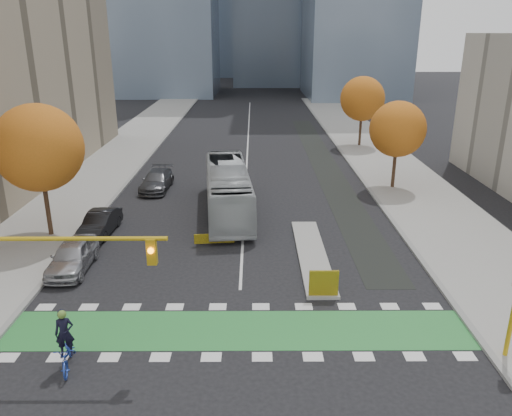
{
  "coord_description": "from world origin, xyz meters",
  "views": [
    {
      "loc": [
        0.68,
        -16.92,
        12.04
      ],
      "look_at": [
        0.8,
        8.72,
        3.0
      ],
      "focal_mm": 35.0,
      "sensor_mm": 36.0,
      "label": 1
    }
  ],
  "objects_px": {
    "bus": "(228,190)",
    "parked_car_c": "(157,181)",
    "parked_car_a": "(72,256)",
    "parked_car_b": "(100,223)",
    "tree_east_far": "(362,99)",
    "hazard_board": "(324,283)",
    "tree_west": "(39,148)",
    "traffic_signal_west": "(17,266)",
    "cyclist": "(67,349)",
    "tree_east_near": "(398,129)"
  },
  "relations": [
    {
      "from": "bus",
      "to": "parked_car_c",
      "type": "relative_size",
      "value": 2.35
    },
    {
      "from": "parked_car_a",
      "to": "parked_car_b",
      "type": "xyz_separation_m",
      "value": [
        0.0,
        5.0,
        -0.07
      ]
    },
    {
      "from": "tree_east_far",
      "to": "parked_car_a",
      "type": "height_order",
      "value": "tree_east_far"
    },
    {
      "from": "tree_east_far",
      "to": "parked_car_a",
      "type": "relative_size",
      "value": 1.64
    },
    {
      "from": "parked_car_b",
      "to": "parked_car_c",
      "type": "relative_size",
      "value": 0.85
    },
    {
      "from": "hazard_board",
      "to": "parked_car_a",
      "type": "bearing_deg",
      "value": 166.49
    },
    {
      "from": "tree_west",
      "to": "tree_east_far",
      "type": "height_order",
      "value": "tree_west"
    },
    {
      "from": "traffic_signal_west",
      "to": "cyclist",
      "type": "bearing_deg",
      "value": -16.53
    },
    {
      "from": "tree_west",
      "to": "tree_east_far",
      "type": "xyz_separation_m",
      "value": [
        24.5,
        26.0,
        -0.38
      ]
    },
    {
      "from": "hazard_board",
      "to": "parked_car_c",
      "type": "distance_m",
      "value": 20.84
    },
    {
      "from": "tree_east_near",
      "to": "parked_car_c",
      "type": "distance_m",
      "value": 19.6
    },
    {
      "from": "bus",
      "to": "traffic_signal_west",
      "type": "bearing_deg",
      "value": -117.46
    },
    {
      "from": "parked_car_a",
      "to": "traffic_signal_west",
      "type": "bearing_deg",
      "value": -83.11
    },
    {
      "from": "traffic_signal_west",
      "to": "parked_car_b",
      "type": "bearing_deg",
      "value": 94.77
    },
    {
      "from": "traffic_signal_west",
      "to": "parked_car_a",
      "type": "relative_size",
      "value": 1.82
    },
    {
      "from": "hazard_board",
      "to": "traffic_signal_west",
      "type": "relative_size",
      "value": 0.16
    },
    {
      "from": "tree_east_near",
      "to": "traffic_signal_west",
      "type": "height_order",
      "value": "tree_east_near"
    },
    {
      "from": "parked_car_b",
      "to": "parked_car_c",
      "type": "xyz_separation_m",
      "value": [
        1.84,
        9.48,
        0.03
      ]
    },
    {
      "from": "parked_car_b",
      "to": "tree_west",
      "type": "bearing_deg",
      "value": -169.97
    },
    {
      "from": "tree_east_far",
      "to": "parked_car_c",
      "type": "bearing_deg",
      "value": -140.52
    },
    {
      "from": "traffic_signal_west",
      "to": "bus",
      "type": "bearing_deg",
      "value": 67.99
    },
    {
      "from": "hazard_board",
      "to": "tree_west",
      "type": "height_order",
      "value": "tree_west"
    },
    {
      "from": "hazard_board",
      "to": "parked_car_b",
      "type": "height_order",
      "value": "same"
    },
    {
      "from": "parked_car_c",
      "to": "traffic_signal_west",
      "type": "bearing_deg",
      "value": -89.9
    },
    {
      "from": "cyclist",
      "to": "parked_car_b",
      "type": "xyz_separation_m",
      "value": [
        -2.63,
        13.3,
        -0.09
      ]
    },
    {
      "from": "bus",
      "to": "hazard_board",
      "type": "bearing_deg",
      "value": -72.52
    },
    {
      "from": "bus",
      "to": "parked_car_c",
      "type": "xyz_separation_m",
      "value": [
        -6.04,
        5.48,
        -0.94
      ]
    },
    {
      "from": "hazard_board",
      "to": "traffic_signal_west",
      "type": "distance_m",
      "value": 13.23
    },
    {
      "from": "bus",
      "to": "parked_car_c",
      "type": "bearing_deg",
      "value": 132.3
    },
    {
      "from": "hazard_board",
      "to": "tree_east_far",
      "type": "distance_m",
      "value": 35.13
    },
    {
      "from": "hazard_board",
      "to": "parked_car_c",
      "type": "height_order",
      "value": "parked_car_c"
    },
    {
      "from": "tree_east_near",
      "to": "cyclist",
      "type": "distance_m",
      "value": 29.69
    },
    {
      "from": "bus",
      "to": "parked_car_b",
      "type": "relative_size",
      "value": 2.76
    },
    {
      "from": "tree_east_near",
      "to": "tree_east_far",
      "type": "height_order",
      "value": "tree_east_far"
    },
    {
      "from": "tree_west",
      "to": "cyclist",
      "type": "relative_size",
      "value": 3.36
    },
    {
      "from": "cyclist",
      "to": "parked_car_a",
      "type": "bearing_deg",
      "value": 94.83
    },
    {
      "from": "tree_east_near",
      "to": "parked_car_b",
      "type": "height_order",
      "value": "tree_east_near"
    },
    {
      "from": "cyclist",
      "to": "bus",
      "type": "relative_size",
      "value": 0.2
    },
    {
      "from": "cyclist",
      "to": "parked_car_b",
      "type": "bearing_deg",
      "value": 88.43
    },
    {
      "from": "hazard_board",
      "to": "tree_east_far",
      "type": "xyz_separation_m",
      "value": [
        8.5,
        33.8,
        4.44
      ]
    },
    {
      "from": "tree_west",
      "to": "parked_car_a",
      "type": "bearing_deg",
      "value": -57.33
    },
    {
      "from": "hazard_board",
      "to": "parked_car_a",
      "type": "height_order",
      "value": "parked_car_a"
    },
    {
      "from": "parked_car_a",
      "to": "cyclist",
      "type": "bearing_deg",
      "value": -73.29
    },
    {
      "from": "hazard_board",
      "to": "tree_west",
      "type": "xyz_separation_m",
      "value": [
        -16.0,
        7.8,
        4.82
      ]
    },
    {
      "from": "tree_west",
      "to": "hazard_board",
      "type": "bearing_deg",
      "value": -25.99
    },
    {
      "from": "cyclist",
      "to": "parked_car_c",
      "type": "bearing_deg",
      "value": 79.23
    },
    {
      "from": "hazard_board",
      "to": "tree_east_far",
      "type": "relative_size",
      "value": 0.18
    },
    {
      "from": "cyclist",
      "to": "parked_car_a",
      "type": "relative_size",
      "value": 0.52
    },
    {
      "from": "tree_west",
      "to": "tree_east_near",
      "type": "relative_size",
      "value": 1.16
    },
    {
      "from": "tree_east_near",
      "to": "parked_car_b",
      "type": "relative_size",
      "value": 1.61
    }
  ]
}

